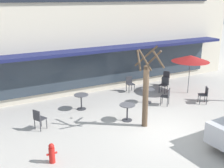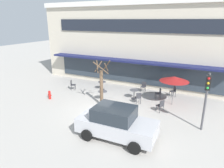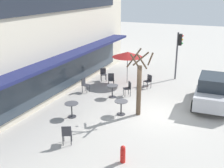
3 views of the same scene
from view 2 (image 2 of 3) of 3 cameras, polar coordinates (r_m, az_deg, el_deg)
ground_plane at (r=14.20m, az=-3.28°, el=-7.51°), size 80.00×80.00×0.00m
building_facade at (r=22.15m, az=9.63°, el=11.90°), size 19.77×9.10×7.77m
cafe_table_near_wall at (r=16.09m, az=6.31°, el=-2.49°), size 0.70×0.70×0.76m
cafe_table_streetside at (r=15.70m, az=-2.70°, el=-2.92°), size 0.70×0.70×0.76m
cafe_table_by_tree at (r=18.11m, az=-2.87°, el=-0.07°), size 0.70×0.70×0.76m
patio_umbrella_green_folded at (r=15.08m, az=17.37°, el=1.42°), size 2.10×2.10×2.20m
cafe_chair_0 at (r=18.41m, az=-11.27°, el=-0.07°), size 0.54×0.54×0.89m
cafe_chair_1 at (r=14.10m, az=13.76°, el=-5.88°), size 0.55×0.55×0.89m
cafe_chair_2 at (r=15.20m, az=7.50°, el=-3.73°), size 0.56×0.56×0.89m
cafe_chair_3 at (r=17.20m, az=17.20°, el=-1.82°), size 0.56×0.56×0.89m
cafe_chair_4 at (r=16.40m, az=13.24°, el=-2.43°), size 0.53×0.53×0.89m
cafe_chair_5 at (r=17.81m, az=8.99°, el=-0.55°), size 0.43×0.43×0.89m
parked_sedan at (r=10.76m, az=1.19°, el=-11.02°), size 4.25×2.11×1.76m
street_tree at (r=14.47m, az=-3.00°, el=-0.09°), size 1.21×1.41×3.41m
traffic_light_pole at (r=11.97m, az=25.43°, el=-2.35°), size 0.26×0.44×3.40m
fire_hydrant at (r=16.77m, az=-17.39°, el=-2.97°), size 0.36×0.20×0.71m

